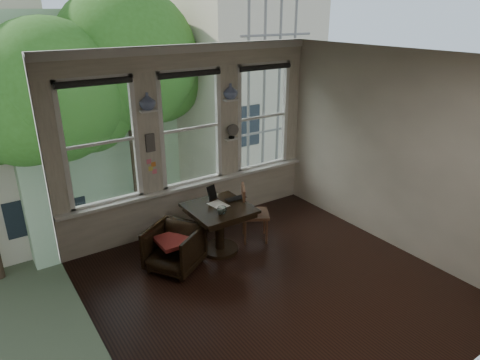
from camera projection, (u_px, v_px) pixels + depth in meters
ground at (273, 286)px, 5.80m from camera, size 4.50×4.50×0.00m
ceiling at (281, 57)px, 4.69m from camera, size 4.50×4.50×0.00m
wall_back at (190, 140)px, 6.98m from camera, size 4.50×0.00×4.50m
wall_front at (447, 269)px, 3.52m from camera, size 4.50×0.00×4.50m
wall_left at (92, 234)px, 4.08m from camera, size 0.00×4.50×4.50m
wall_right at (394, 152)px, 6.42m from camera, size 0.00×4.50×4.50m
window_left at (100, 143)px, 6.15m from camera, size 1.10×0.12×1.90m
window_center at (190, 128)px, 6.90m from camera, size 1.10×0.12×1.90m
window_right at (262, 117)px, 7.66m from camera, size 1.10×0.12×1.90m
shelf_left at (148, 111)px, 6.30m from camera, size 0.26×0.16×0.03m
shelf_right at (231, 100)px, 7.05m from camera, size 0.26×0.16×0.03m
intercom at (150, 143)px, 6.51m from camera, size 0.14×0.06×0.28m
sticky_notes at (152, 164)px, 6.64m from camera, size 0.16×0.01×0.24m
desk_fan at (231, 133)px, 7.25m from camera, size 0.20×0.20×0.24m
vase_left at (147, 101)px, 6.25m from camera, size 0.24×0.24×0.25m
vase_right at (230, 91)px, 7.00m from camera, size 0.24×0.24×0.25m
table at (220, 229)px, 6.50m from camera, size 0.90×0.90×0.75m
armchair_left at (174, 248)px, 6.09m from camera, size 0.97×0.97×0.65m
cushion_red at (174, 240)px, 6.04m from camera, size 0.45×0.45×0.06m
side_chair_right at (255, 213)px, 6.82m from camera, size 0.58×0.58×0.92m
laptop at (238, 200)px, 6.57m from camera, size 0.34×0.23×0.03m
mug at (220, 211)px, 6.14m from camera, size 0.09×0.09×0.09m
drinking_glass at (222, 211)px, 6.13m from camera, size 0.17×0.17×0.11m
tablet at (212, 193)px, 6.59m from camera, size 0.18×0.12×0.22m
papers at (218, 205)px, 6.44m from camera, size 0.26×0.33×0.00m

